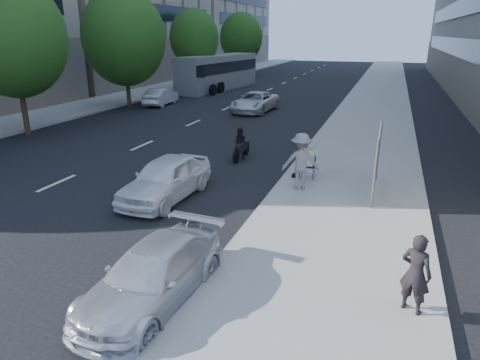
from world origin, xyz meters
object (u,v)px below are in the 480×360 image
at_px(pedestrian_woman, 416,274).
at_px(white_sedan_mid, 161,97).
at_px(white_sedan_near, 166,178).
at_px(protest_banner, 377,157).
at_px(parked_sedan, 153,275).
at_px(motorcycle, 241,145).
at_px(seated_protester, 307,159).
at_px(white_sedan_far, 255,102).
at_px(bus, 218,72).
at_px(jogger, 301,161).

bearing_deg(pedestrian_woman, white_sedan_mid, -25.80).
relative_size(pedestrian_woman, white_sedan_near, 0.39).
bearing_deg(protest_banner, white_sedan_mid, 137.77).
xyz_separation_m(pedestrian_woman, parked_sedan, (-5.07, -1.18, -0.38)).
distance_m(white_sedan_near, motorcycle, 5.41).
relative_size(seated_protester, pedestrian_woman, 0.79).
relative_size(white_sedan_far, motorcycle, 2.42).
height_order(parked_sedan, white_sedan_mid, white_sedan_mid).
relative_size(seated_protester, bus, 0.11).
distance_m(seated_protester, white_sedan_mid, 20.20).
xyz_separation_m(white_sedan_near, white_sedan_mid, (-10.06, 17.66, -0.07)).
height_order(pedestrian_woman, bus, bus).
distance_m(white_sedan_near, bus, 30.02).
height_order(white_sedan_near, motorcycle, same).
bearing_deg(motorcycle, bus, 110.91).
relative_size(parked_sedan, white_sedan_near, 0.98).
height_order(pedestrian_woman, white_sedan_far, pedestrian_woman).
bearing_deg(motorcycle, white_sedan_mid, 128.23).
height_order(seated_protester, white_sedan_far, seated_protester).
distance_m(jogger, parked_sedan, 7.57).
xyz_separation_m(pedestrian_woman, motorcycle, (-6.83, 9.49, -0.33)).
relative_size(jogger, motorcycle, 0.97).
height_order(white_sedan_near, white_sedan_mid, white_sedan_near).
xyz_separation_m(jogger, bus, (-13.69, 26.39, 0.50)).
height_order(pedestrian_woman, motorcycle, pedestrian_woman).
height_order(white_sedan_far, bus, bus).
height_order(jogger, motorcycle, jogger).
bearing_deg(protest_banner, parked_sedan, -117.34).
distance_m(jogger, white_sedan_far, 16.47).
bearing_deg(protest_banner, pedestrian_woman, -81.29).
bearing_deg(white_sedan_far, protest_banner, -55.35).
height_order(parked_sedan, motorcycle, motorcycle).
xyz_separation_m(protest_banner, white_sedan_near, (-6.64, -2.51, -0.69)).
distance_m(white_sedan_far, motorcycle, 12.28).
xyz_separation_m(seated_protester, bus, (-13.68, 25.16, 0.76)).
bearing_deg(white_sedan_near, motorcycle, 84.11).
xyz_separation_m(white_sedan_mid, motorcycle, (10.88, -12.31, -0.01)).
bearing_deg(motorcycle, pedestrian_woman, -57.49).
distance_m(pedestrian_woman, motorcycle, 11.70).
distance_m(parked_sedan, bus, 35.89).
xyz_separation_m(white_sedan_near, motorcycle, (0.82, 5.34, -0.08)).
bearing_deg(white_sedan_far, white_sedan_near, -79.02).
height_order(jogger, bus, bus).
bearing_deg(motorcycle, white_sedan_far, 101.15).
height_order(seated_protester, white_sedan_near, seated_protester).
relative_size(white_sedan_mid, bus, 0.32).
height_order(protest_banner, white_sedan_far, protest_banner).
distance_m(pedestrian_woman, bus, 36.85).
xyz_separation_m(white_sedan_mid, white_sedan_far, (7.83, -0.42, 0.04)).
distance_m(parked_sedan, motorcycle, 10.81).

